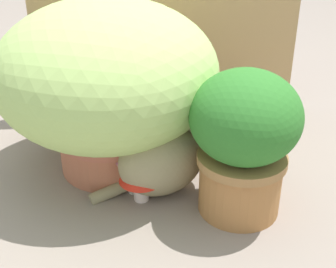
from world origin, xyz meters
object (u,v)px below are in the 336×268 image
(grass_planter, at_px, (107,79))
(mushroom_ornament_red, at_px, (141,173))
(cat, at_px, (167,154))
(mushroom_ornament_pink, at_px, (134,159))
(leafy_planter, at_px, (244,138))

(grass_planter, height_order, mushroom_ornament_red, grass_planter)
(cat, relative_size, mushroom_ornament_pink, 2.49)
(cat, bearing_deg, mushroom_ornament_red, -150.89)
(mushroom_ornament_red, bearing_deg, grass_planter, 115.11)
(mushroom_ornament_red, bearing_deg, mushroom_ornament_pink, 112.31)
(grass_planter, xyz_separation_m, mushroom_ornament_red, (0.09, -0.19, -0.21))
(grass_planter, bearing_deg, mushroom_ornament_pink, -64.14)
(leafy_planter, relative_size, mushroom_ornament_pink, 2.59)
(cat, xyz_separation_m, mushroom_ornament_red, (-0.08, -0.04, -0.03))
(grass_planter, height_order, mushroom_ornament_pink, grass_planter)
(leafy_planter, bearing_deg, cat, 151.77)
(grass_planter, relative_size, mushroom_ornament_red, 5.02)
(leafy_planter, xyz_separation_m, mushroom_ornament_red, (-0.27, 0.06, -0.13))
(mushroom_ornament_pink, height_order, mushroom_ornament_red, mushroom_ornament_pink)
(mushroom_ornament_pink, distance_m, mushroom_ornament_red, 0.05)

